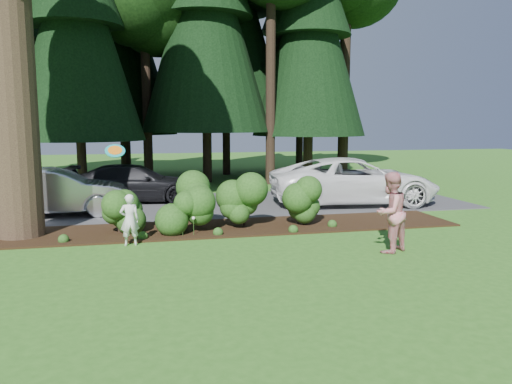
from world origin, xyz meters
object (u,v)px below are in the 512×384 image
Objects in this scene: car_white_suv at (354,181)px; adult at (390,212)px; car_dark_suv at (135,183)px; car_silver_wagon at (55,192)px; frisbee at (115,151)px; child at (130,220)px.

adult is (-2.04, -6.72, 0.06)m from car_white_suv.
car_dark_suv is at bearing 79.85° from car_white_suv.
adult is (8.61, -6.69, 0.16)m from car_silver_wagon.
adult is at bearing 169.39° from car_white_suv.
frisbee is (-6.42, 2.29, 1.43)m from adult.
adult is at bearing 157.31° from child.
child is (-0.05, -7.05, -0.09)m from car_dark_suv.
car_white_suv is (10.65, 0.03, 0.09)m from car_silver_wagon.
adult is at bearing -19.62° from frisbee.
car_silver_wagon is 5.26m from child.
child is at bearing -47.53° from adult.
car_silver_wagon is 2.46× the size of adult.
adult reaches higher than car_dark_suv.
car_silver_wagon is at bearing 96.46° from car_white_suv.
car_silver_wagon is 3.60× the size of child.
child is at bearing -176.19° from car_dark_suv.
car_white_suv is at bearing -154.34° from child.
car_dark_suv is 3.77× the size of child.
car_silver_wagon is 10.65m from car_white_suv.
frisbee is at bearing -155.71° from car_silver_wagon.
car_white_suv is at bearing 27.64° from frisbee.
frisbee reaches higher than car_dark_suv.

